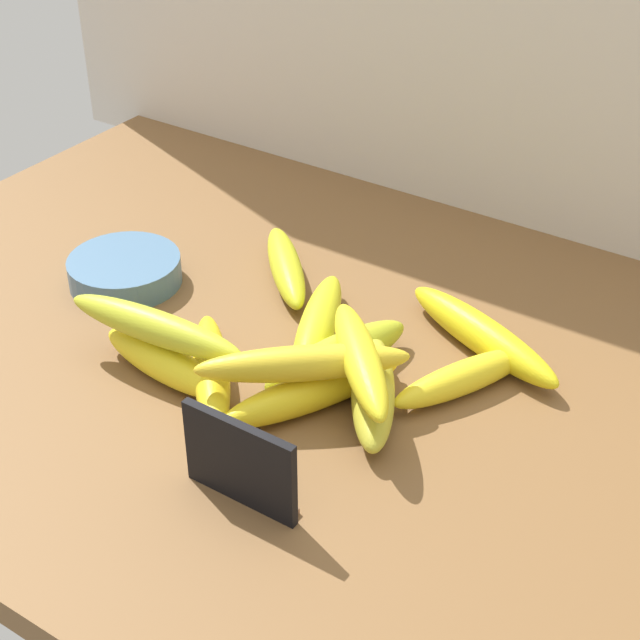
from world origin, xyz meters
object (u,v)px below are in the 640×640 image
Objects in this scene: banana_1 at (312,392)px; banana_9 at (155,327)px; banana_5 at (211,372)px; banana_10 at (360,359)px; chalkboard_sign at (240,465)px; banana_11 at (303,363)px; banana_7 at (337,356)px; fruit_bowl at (125,271)px; banana_0 at (373,391)px; banana_4 at (164,362)px; banana_8 at (482,335)px; banana_3 at (286,267)px; banana_2 at (318,326)px; banana_6 at (463,378)px.

banana_9 is at bearing -166.20° from banana_1.
banana_1 is 1.00× the size of banana_5.
chalkboard_sign is at bearing -96.65° from banana_10.
banana_9 is 1.01× the size of banana_11.
banana_9 is at bearing -146.71° from banana_7.
fruit_bowl is at bearing 147.70° from chalkboard_sign.
banana_9 is at bearing -168.40° from banana_11.
banana_0 is at bearing 34.96° from banana_11.
banana_10 is (18.39, 6.46, 3.93)cm from banana_4.
banana_0 and banana_7 have the same top height.
chalkboard_sign reaches higher than banana_7.
chalkboard_sign is at bearing -78.83° from banana_11.
chalkboard_sign reaches higher than banana_8.
banana_11 reaches higher than banana_1.
chalkboard_sign is 0.53× the size of banana_8.
banana_1 reaches higher than fruit_bowl.
fruit_bowl is 35.03cm from banana_0.
chalkboard_sign is at bearing -28.54° from banana_9.
banana_3 is 0.82× the size of banana_8.
banana_5 is 0.95× the size of banana_11.
banana_8 is at bearing -0.17° from banana_3.
banana_10 is (-1.02, -0.78, 3.76)cm from banana_0.
banana_2 is 12.31cm from banana_10.
fruit_bowl is 24.58cm from banana_2.
chalkboard_sign is 13.05cm from banana_11.
fruit_bowl is at bearing 173.84° from banana_0.
banana_3 is (14.76, 10.48, 0.18)cm from fruit_bowl.
banana_10 is at bearing 20.12° from banana_5.
banana_10 is at bearing 17.31° from banana_9.
banana_11 is (29.47, -7.50, 3.84)cm from fruit_bowl.
banana_0 is at bearing 18.48° from banana_9.
banana_5 is (4.73, 1.45, -0.14)cm from banana_4.
banana_4 is 0.76× the size of banana_8.
banana_8 reaches higher than banana_5.
banana_1 is 0.91× the size of banana_8.
banana_9 is at bearing -127.84° from banana_2.
chalkboard_sign is 16.08cm from banana_5.
banana_1 is 14.67cm from banana_6.
banana_6 is (5.87, 7.05, -0.41)cm from banana_0.
banana_0 is 0.98× the size of banana_7.
banana_5 is 10.22cm from banana_11.
banana_7 is at bearing -38.65° from banana_3.
banana_1 is 1.20× the size of banana_4.
banana_0 is 0.84× the size of banana_9.
chalkboard_sign reaches higher than banana_9.
banana_6 is (25.28, 14.29, -0.23)cm from banana_4.
banana_6 is at bearing 48.64° from banana_10.
chalkboard_sign is 37.90cm from fruit_bowl.
banana_3 is at bearing 144.65° from banana_0.
banana_9 reaches higher than banana_3.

